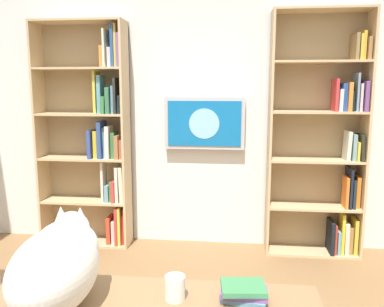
% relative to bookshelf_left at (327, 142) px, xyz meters
% --- Properties ---
extents(wall_back, '(4.52, 0.06, 2.70)m').
position_rel_bookshelf_left_xyz_m(wall_back, '(1.20, -0.17, 0.29)').
color(wall_back, silver).
rests_on(wall_back, ground).
extents(bookshelf_left, '(0.87, 0.28, 2.23)m').
position_rel_bookshelf_left_xyz_m(bookshelf_left, '(0.00, 0.00, 0.00)').
color(bookshelf_left, tan).
rests_on(bookshelf_left, ground).
extents(bookshelf_right, '(0.88, 0.28, 2.17)m').
position_rel_bookshelf_left_xyz_m(bookshelf_right, '(2.20, 0.00, 0.01)').
color(bookshelf_right, tan).
rests_on(bookshelf_right, ground).
extents(wall_mounted_tv, '(0.77, 0.07, 0.50)m').
position_rel_bookshelf_left_xyz_m(wall_mounted_tv, '(1.13, -0.08, 0.16)').
color(wall_mounted_tv, '#B7B7BC').
extents(cat, '(0.32, 0.60, 0.35)m').
position_rel_bookshelf_left_xyz_m(cat, '(1.48, 2.41, -0.15)').
color(cat, white).
rests_on(cat, desk).
extents(coffee_mug, '(0.08, 0.08, 0.10)m').
position_rel_bookshelf_left_xyz_m(coffee_mug, '(1.05, 2.33, -0.27)').
color(coffee_mug, white).
rests_on(coffee_mug, desk).
extents(desk_book_stack, '(0.19, 0.15, 0.07)m').
position_rel_bookshelf_left_xyz_m(desk_book_stack, '(0.78, 2.31, -0.28)').
color(desk_book_stack, '#6699A8').
rests_on(desk_book_stack, desk).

